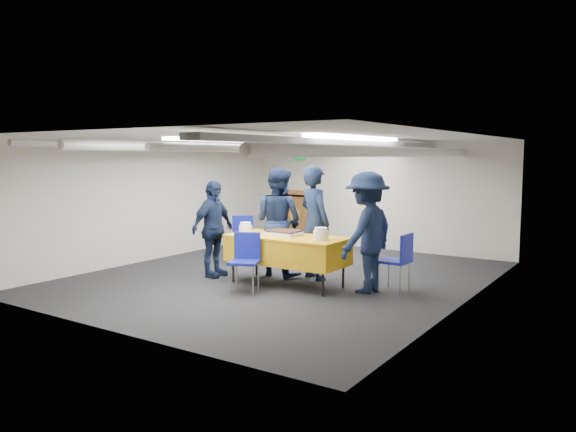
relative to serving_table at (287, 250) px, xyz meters
The scene contains 14 objects.
ground 0.81m from the serving_table, 129.40° to the left, with size 7.00×7.00×0.00m, color black.
room_shell 1.55m from the serving_table, 108.10° to the left, with size 6.00×7.00×2.30m.
serving_table is the anchor object (origin of this frame).
sheet_cake 0.27m from the serving_table, 158.65° to the left, with size 0.51×0.39×0.09m.
plate_stack_left 0.82m from the serving_table, behind, with size 0.21×0.21×0.17m.
plate_stack_right 0.70m from the serving_table, ahead, with size 0.23×0.23×0.18m.
podium 4.02m from the serving_table, 119.42° to the left, with size 0.62×0.53×1.25m.
chair_near 0.72m from the serving_table, 114.32° to the right, with size 0.55×0.55×0.87m.
chair_right 1.72m from the serving_table, 18.78° to the left, with size 0.43×0.43×0.87m.
chair_left 2.11m from the serving_table, 147.22° to the left, with size 0.58×0.58×0.87m.
sailor_a 0.74m from the serving_table, 79.78° to the left, with size 0.67×0.44×1.85m, color black.
sailor_b 0.81m from the serving_table, 135.10° to the left, with size 0.88×0.69×1.82m, color black.
sailor_c 1.40m from the serving_table, behind, with size 0.94×0.39×1.60m, color black.
sailor_d 1.30m from the serving_table, 13.26° to the left, with size 1.15×0.66×1.78m, color black.
Camera 1 is at (5.13, -7.60, 2.01)m, focal length 35.00 mm.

